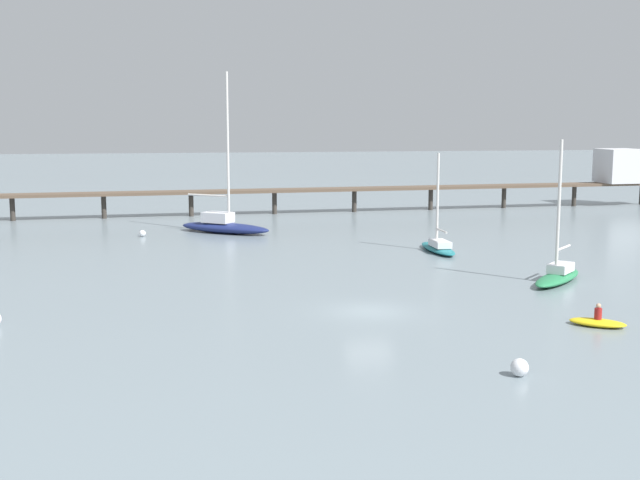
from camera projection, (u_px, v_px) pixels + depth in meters
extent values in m
plane|color=gray|center=(369.00, 311.00, 43.00)|extent=(400.00, 400.00, 0.00)
cube|color=brown|center=(274.00, 191.00, 86.12)|extent=(89.57, 7.50, 0.30)
cylinder|color=#38332D|center=(12.00, 209.00, 80.57)|extent=(0.50, 0.50, 2.34)
cylinder|color=#38332D|center=(104.00, 207.00, 82.49)|extent=(0.50, 0.50, 2.34)
cylinder|color=#38332D|center=(191.00, 205.00, 84.40)|extent=(0.50, 0.50, 2.34)
cylinder|color=#38332D|center=(275.00, 203.00, 86.31)|extent=(0.50, 0.50, 2.34)
cylinder|color=#38332D|center=(354.00, 201.00, 88.23)|extent=(0.50, 0.50, 2.34)
cylinder|color=#38332D|center=(431.00, 199.00, 90.14)|extent=(0.50, 0.50, 2.34)
cylinder|color=#38332D|center=(504.00, 198.00, 92.06)|extent=(0.50, 0.50, 2.34)
cylinder|color=#38332D|center=(574.00, 196.00, 93.97)|extent=(0.50, 0.50, 2.34)
cube|color=silver|center=(619.00, 166.00, 94.67)|extent=(4.45, 4.45, 3.90)
ellipsoid|color=#1E727A|center=(438.00, 249.00, 62.18)|extent=(1.73, 6.28, 0.45)
cube|color=silver|center=(440.00, 244.00, 61.62)|extent=(1.18, 2.33, 0.48)
cylinder|color=silver|center=(438.00, 199.00, 61.93)|extent=(0.20, 0.20, 7.04)
cylinder|color=silver|center=(442.00, 231.00, 61.19)|extent=(0.19, 2.20, 0.16)
ellipsoid|color=#287F4C|center=(557.00, 278.00, 50.49)|extent=(5.67, 5.74, 0.58)
cube|color=silver|center=(561.00, 268.00, 50.82)|extent=(2.21, 2.22, 0.56)
cylinder|color=silver|center=(559.00, 208.00, 49.57)|extent=(0.20, 0.20, 8.25)
cylinder|color=silver|center=(563.00, 248.00, 50.94)|extent=(1.79, 1.82, 0.16)
ellipsoid|color=navy|center=(225.00, 228.00, 72.16)|extent=(8.59, 7.08, 0.91)
cube|color=silver|center=(218.00, 217.00, 72.34)|extent=(3.04, 2.82, 0.91)
cylinder|color=silver|center=(228.00, 148.00, 70.93)|extent=(0.23, 0.23, 13.14)
cylinder|color=silver|center=(208.00, 195.00, 72.48)|extent=(3.57, 2.63, 0.18)
ellipsoid|color=yellow|center=(598.00, 323.00, 39.95)|extent=(2.91, 2.58, 0.35)
cylinder|color=maroon|center=(598.00, 314.00, 39.88)|extent=(0.50, 0.50, 0.55)
sphere|color=tan|center=(599.00, 306.00, 39.82)|extent=(0.24, 0.24, 0.24)
sphere|color=silver|center=(520.00, 367.00, 32.17)|extent=(0.72, 0.72, 0.72)
sphere|color=silver|center=(142.00, 233.00, 70.03)|extent=(0.56, 0.56, 0.56)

